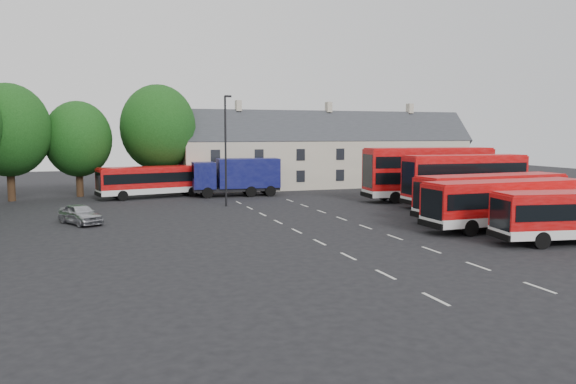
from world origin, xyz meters
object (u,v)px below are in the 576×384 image
at_px(bus_dd_south, 465,177).
at_px(box_truck, 237,175).
at_px(lamppost, 226,147).
at_px(silver_car, 80,214).

bearing_deg(bus_dd_south, box_truck, 140.93).
bearing_deg(box_truck, lamppost, -106.85).
relative_size(box_truck, lamppost, 0.92).
bearing_deg(bus_dd_south, lamppost, 162.15).
xyz_separation_m(bus_dd_south, lamppost, (-19.48, 7.11, 2.57)).
height_order(box_truck, lamppost, lamppost).
relative_size(box_truck, silver_car, 2.10).
bearing_deg(box_truck, silver_car, -133.08).
height_order(bus_dd_south, silver_car, bus_dd_south).
bearing_deg(silver_car, lamppost, 0.24).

